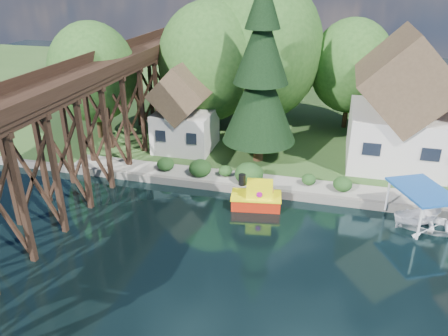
% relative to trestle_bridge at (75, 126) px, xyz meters
% --- Properties ---
extents(ground, '(140.00, 140.00, 0.00)m').
position_rel_trestle_bridge_xyz_m(ground, '(16.00, -5.17, -5.35)').
color(ground, black).
rests_on(ground, ground).
extents(bank, '(140.00, 52.00, 0.50)m').
position_rel_trestle_bridge_xyz_m(bank, '(16.00, 28.83, -5.10)').
color(bank, '#2C4F1F').
rests_on(bank, ground).
extents(seawall, '(60.00, 0.40, 0.62)m').
position_rel_trestle_bridge_xyz_m(seawall, '(20.00, 2.83, -5.04)').
color(seawall, slate).
rests_on(seawall, ground).
extents(promenade, '(50.00, 2.60, 0.06)m').
position_rel_trestle_bridge_xyz_m(promenade, '(22.00, 4.13, -4.82)').
color(promenade, gray).
rests_on(promenade, bank).
extents(trestle_bridge, '(4.12, 44.18, 9.30)m').
position_rel_trestle_bridge_xyz_m(trestle_bridge, '(0.00, 0.00, 0.00)').
color(trestle_bridge, black).
rests_on(trestle_bridge, ground).
extents(house_left, '(7.64, 8.64, 11.02)m').
position_rel_trestle_bridge_xyz_m(house_left, '(23.00, 10.83, -0.21)').
color(house_left, silver).
rests_on(house_left, bank).
extents(shed, '(5.09, 5.40, 7.85)m').
position_rel_trestle_bridge_xyz_m(shed, '(5.00, 9.33, -1.52)').
color(shed, silver).
rests_on(shed, bank).
extents(bg_trees, '(49.90, 13.30, 10.57)m').
position_rel_trestle_bridge_xyz_m(bg_trees, '(17.00, 16.08, 1.94)').
color(bg_trees, '#382314').
rests_on(bg_trees, bank).
extents(shrubs, '(15.76, 2.47, 1.70)m').
position_rel_trestle_bridge_xyz_m(shrubs, '(11.40, 4.09, -4.12)').
color(shrubs, '#1C4117').
rests_on(shrubs, bank).
extents(conifer, '(6.11, 6.11, 15.03)m').
position_rel_trestle_bridge_xyz_m(conifer, '(11.89, 8.22, 2.39)').
color(conifer, '#382314').
rests_on(conifer, bank).
extents(tugboat, '(3.78, 2.45, 2.56)m').
position_rel_trestle_bridge_xyz_m(tugboat, '(13.15, 1.09, -4.58)').
color(tugboat, '#B6210C').
rests_on(tugboat, ground).
extents(boat_white_a, '(4.53, 3.38, 0.89)m').
position_rel_trestle_bridge_xyz_m(boat_white_a, '(25.03, 1.04, -4.90)').
color(boat_white_a, white).
rests_on(boat_white_a, ground).
extents(boat_canopy, '(4.44, 5.03, 2.70)m').
position_rel_trestle_bridge_xyz_m(boat_canopy, '(23.84, 1.33, -4.19)').
color(boat_canopy, white).
rests_on(boat_canopy, ground).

